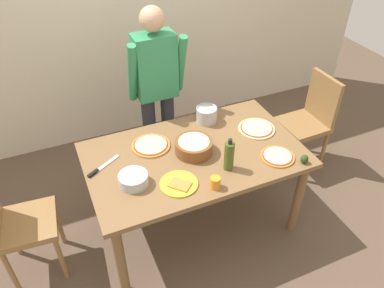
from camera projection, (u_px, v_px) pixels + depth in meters
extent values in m
plane|color=brown|center=(194.00, 221.00, 3.28)|extent=(8.00, 8.00, 0.00)
cube|color=beige|center=(127.00, 12.00, 3.63)|extent=(5.60, 0.10, 2.60)
cube|color=brown|center=(195.00, 155.00, 2.82)|extent=(1.60, 0.96, 0.04)
cylinder|color=brown|center=(121.00, 261.00, 2.54)|extent=(0.07, 0.07, 0.72)
cylinder|color=brown|center=(298.00, 198.00, 2.99)|extent=(0.07, 0.07, 0.72)
cylinder|color=brown|center=(95.00, 184.00, 3.12)|extent=(0.07, 0.07, 0.72)
cylinder|color=brown|center=(247.00, 142.00, 3.57)|extent=(0.07, 0.07, 0.72)
cylinder|color=#2D2D38|center=(150.00, 136.00, 3.53)|extent=(0.12, 0.12, 0.85)
cylinder|color=#2D2D38|center=(168.00, 132.00, 3.58)|extent=(0.12, 0.12, 0.85)
cube|color=#338C59|center=(155.00, 66.00, 3.12)|extent=(0.34, 0.20, 0.55)
cylinder|color=#338C59|center=(132.00, 74.00, 3.02)|extent=(0.07, 0.21, 0.55)
cylinder|color=#338C59|center=(181.00, 64.00, 3.15)|extent=(0.07, 0.21, 0.55)
sphere|color=tan|center=(152.00, 19.00, 2.88)|extent=(0.20, 0.20, 0.20)
cube|color=olive|center=(27.00, 224.00, 2.64)|extent=(0.43, 0.43, 0.05)
cylinder|color=olive|center=(61.00, 259.00, 2.71)|extent=(0.04, 0.04, 0.45)
cylinder|color=olive|center=(59.00, 223.00, 2.96)|extent=(0.04, 0.04, 0.45)
cylinder|color=olive|center=(11.00, 272.00, 2.63)|extent=(0.04, 0.04, 0.45)
cylinder|color=olive|center=(12.00, 235.00, 2.88)|extent=(0.04, 0.04, 0.45)
cube|color=olive|center=(303.00, 125.00, 3.58)|extent=(0.41, 0.41, 0.05)
cube|color=olive|center=(323.00, 98.00, 3.49)|extent=(0.05, 0.38, 0.45)
cylinder|color=olive|center=(274.00, 141.00, 3.80)|extent=(0.04, 0.04, 0.45)
cylinder|color=olive|center=(295.00, 161.00, 3.56)|extent=(0.04, 0.04, 0.45)
cylinder|color=olive|center=(301.00, 132.00, 3.92)|extent=(0.04, 0.04, 0.45)
cylinder|color=olive|center=(323.00, 151.00, 3.67)|extent=(0.04, 0.04, 0.45)
cylinder|color=beige|center=(257.00, 129.00, 3.04)|extent=(0.29, 0.29, 0.01)
cylinder|color=#B22D1E|center=(257.00, 128.00, 3.03)|extent=(0.26, 0.26, 0.00)
cylinder|color=beige|center=(257.00, 128.00, 3.03)|extent=(0.24, 0.24, 0.00)
cylinder|color=#C67A33|center=(151.00, 146.00, 2.87)|extent=(0.30, 0.30, 0.01)
cylinder|color=#B22D1E|center=(151.00, 145.00, 2.86)|extent=(0.26, 0.26, 0.00)
cylinder|color=beige|center=(151.00, 144.00, 2.86)|extent=(0.24, 0.24, 0.00)
cylinder|color=#C67A33|center=(277.00, 157.00, 2.76)|extent=(0.25, 0.25, 0.01)
cylinder|color=#B22D1E|center=(278.00, 156.00, 2.76)|extent=(0.22, 0.22, 0.00)
cylinder|color=beige|center=(278.00, 155.00, 2.76)|extent=(0.20, 0.20, 0.00)
cylinder|color=gold|center=(179.00, 184.00, 2.54)|extent=(0.26, 0.26, 0.01)
cube|color=#CC8438|center=(180.00, 184.00, 2.52)|extent=(0.17, 0.17, 0.01)
cylinder|color=brown|center=(193.00, 147.00, 2.79)|extent=(0.28, 0.28, 0.10)
ellipsoid|color=beige|center=(193.00, 142.00, 2.76)|extent=(0.25, 0.25, 0.05)
cylinder|color=#B7B7BC|center=(133.00, 179.00, 2.53)|extent=(0.20, 0.20, 0.08)
cylinder|color=#47561E|center=(229.00, 156.00, 2.61)|extent=(0.07, 0.07, 0.22)
cylinder|color=black|center=(230.00, 141.00, 2.53)|extent=(0.03, 0.03, 0.04)
cylinder|color=#B7B7BC|center=(207.00, 115.00, 3.10)|extent=(0.17, 0.17, 0.12)
torus|color=#A5A5AD|center=(207.00, 108.00, 3.06)|extent=(0.17, 0.17, 0.01)
cylinder|color=orange|center=(215.00, 183.00, 2.50)|extent=(0.07, 0.07, 0.08)
cube|color=silver|center=(107.00, 163.00, 2.71)|extent=(0.20, 0.13, 0.01)
cube|color=black|center=(93.00, 173.00, 2.62)|extent=(0.09, 0.07, 0.02)
ellipsoid|color=#2D4219|center=(304.00, 159.00, 2.70)|extent=(0.06, 0.06, 0.07)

